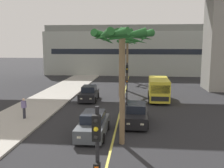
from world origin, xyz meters
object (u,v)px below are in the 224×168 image
(car_queue_second, at_px, (136,115))
(traffic_light_median_far, at_px, (127,78))
(car_queue_front, at_px, (93,125))
(palm_tree_farthest_median, at_px, (122,41))
(traffic_light_median_near, at_px, (97,156))
(palm_tree_mid_median, at_px, (121,42))
(pedestrian_mid_block, at_px, (24,108))
(car_queue_third, at_px, (89,94))
(palm_tree_near_median, at_px, (127,46))
(delivery_van, at_px, (159,89))
(palm_tree_far_median, at_px, (123,44))

(car_queue_second, bearing_deg, traffic_light_median_far, 98.76)
(car_queue_front, relative_size, palm_tree_farthest_median, 0.50)
(traffic_light_median_near, distance_m, palm_tree_mid_median, 22.15)
(car_queue_second, relative_size, pedestrian_mid_block, 2.56)
(car_queue_third, relative_size, traffic_light_median_near, 0.99)
(traffic_light_median_far, height_order, palm_tree_near_median, palm_tree_near_median)
(traffic_light_median_far, distance_m, pedestrian_mid_block, 9.99)
(delivery_van, relative_size, palm_tree_near_median, 0.78)
(palm_tree_near_median, distance_m, palm_tree_farthest_median, 7.99)
(car_queue_third, height_order, palm_tree_farthest_median, palm_tree_farthest_median)
(palm_tree_mid_median, bearing_deg, delivery_van, -22.72)
(palm_tree_near_median, distance_m, pedestrian_mid_block, 24.70)
(car_queue_third, distance_m, traffic_light_median_far, 4.89)
(palm_tree_near_median, distance_m, palm_tree_mid_median, 13.14)
(traffic_light_median_far, relative_size, palm_tree_mid_median, 0.54)
(traffic_light_median_near, height_order, palm_tree_farthest_median, palm_tree_farthest_median)
(traffic_light_median_far, bearing_deg, delivery_van, 35.84)
(car_queue_front, xyz_separation_m, palm_tree_near_median, (1.27, 26.03, 4.97))
(delivery_van, bearing_deg, palm_tree_near_median, 104.69)
(delivery_van, xyz_separation_m, pedestrian_mid_block, (-11.20, -8.25, -0.29))
(car_queue_second, bearing_deg, palm_tree_mid_median, 100.11)
(traffic_light_median_far, xyz_separation_m, pedestrian_mid_block, (-7.90, -5.87, -1.72))
(traffic_light_median_far, xyz_separation_m, palm_tree_near_median, (-0.61, 17.25, 2.97))
(car_queue_second, bearing_deg, palm_tree_near_median, 93.76)
(car_queue_front, distance_m, car_queue_third, 10.76)
(car_queue_front, height_order, palm_tree_mid_median, palm_tree_mid_median)
(car_queue_front, bearing_deg, car_queue_second, 44.97)
(car_queue_front, relative_size, pedestrian_mid_block, 2.54)
(car_queue_front, relative_size, palm_tree_near_median, 0.60)
(car_queue_third, distance_m, palm_tree_near_median, 16.66)
(palm_tree_mid_median, distance_m, palm_tree_farthest_median, 5.18)
(palm_tree_far_median, bearing_deg, car_queue_front, 148.21)
(palm_tree_near_median, bearing_deg, traffic_light_median_far, -87.99)
(car_queue_third, bearing_deg, palm_tree_mid_median, 36.43)
(traffic_light_median_far, height_order, palm_tree_far_median, palm_tree_far_median)
(car_queue_second, xyz_separation_m, traffic_light_median_far, (-0.92, 5.98, 1.99))
(car_queue_front, relative_size, delivery_van, 0.78)
(palm_tree_near_median, bearing_deg, car_queue_third, -102.75)
(traffic_light_median_far, bearing_deg, palm_tree_far_median, -89.49)
(palm_tree_far_median, relative_size, pedestrian_mid_block, 4.27)
(car_queue_front, relative_size, traffic_light_median_far, 0.98)
(palm_tree_mid_median, distance_m, palm_tree_far_median, 14.16)
(delivery_van, xyz_separation_m, palm_tree_farthest_median, (-4.33, 6.93, 5.06))
(car_queue_third, relative_size, delivery_van, 0.78)
(car_queue_front, relative_size, palm_tree_mid_median, 0.53)
(traffic_light_median_far, bearing_deg, palm_tree_farthest_median, 96.38)
(delivery_van, height_order, traffic_light_median_near, traffic_light_median_near)
(car_queue_second, xyz_separation_m, palm_tree_near_median, (-1.53, 23.23, 4.97))
(delivery_van, relative_size, traffic_light_median_far, 1.26)
(traffic_light_median_near, bearing_deg, palm_tree_far_median, 87.73)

